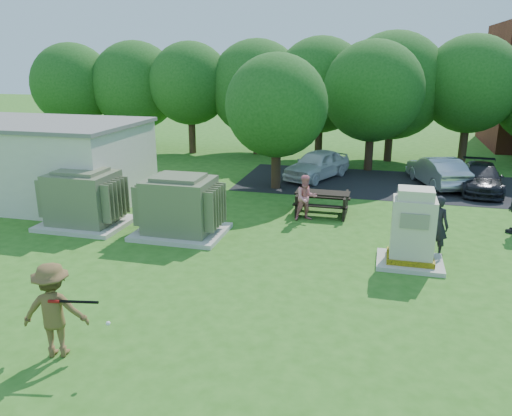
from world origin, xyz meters
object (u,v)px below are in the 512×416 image
(person_by_generator, at_px, (438,225))
(car_white, at_px, (317,164))
(generator_cabinet, at_px, (412,232))
(car_silver_a, at_px, (437,171))
(transformer_right, at_px, (180,207))
(batter, at_px, (54,310))
(person_at_picnic, at_px, (306,198))
(transformer_left, at_px, (84,200))
(picnic_table, at_px, (322,200))
(car_dark, at_px, (481,178))

(person_by_generator, bearing_deg, car_white, -29.54)
(generator_cabinet, xyz_separation_m, car_silver_a, (1.54, 10.11, -0.31))
(transformer_right, xyz_separation_m, person_by_generator, (8.32, 0.27, -0.03))
(batter, height_order, car_silver_a, batter)
(generator_cabinet, bearing_deg, person_at_picnic, 137.15)
(generator_cabinet, height_order, person_by_generator, generator_cabinet)
(transformer_left, xyz_separation_m, transformer_right, (3.70, 0.00, 0.00))
(transformer_right, relative_size, picnic_table, 1.46)
(generator_cabinet, distance_m, car_dark, 10.10)
(person_by_generator, bearing_deg, transformer_right, 33.89)
(transformer_right, distance_m, generator_cabinet, 7.58)
(person_by_generator, bearing_deg, transformer_left, 33.33)
(car_silver_a, distance_m, car_dark, 1.93)
(car_silver_a, bearing_deg, batter, 43.36)
(generator_cabinet, xyz_separation_m, picnic_table, (-3.14, 4.25, -0.46))
(transformer_right, height_order, batter, transformer_right)
(transformer_left, distance_m, car_silver_a, 15.85)
(transformer_left, distance_m, transformer_right, 3.70)
(transformer_right, distance_m, person_by_generator, 8.33)
(transformer_right, xyz_separation_m, car_silver_a, (9.08, 9.37, -0.27))
(person_at_picnic, bearing_deg, person_by_generator, -54.43)
(transformer_right, relative_size, car_dark, 0.71)
(picnic_table, relative_size, car_dark, 0.49)
(transformer_right, height_order, car_dark, transformer_right)
(car_white, relative_size, car_dark, 0.99)
(transformer_left, height_order, car_dark, transformer_left)
(transformer_left, distance_m, car_dark, 17.05)
(transformer_right, bearing_deg, car_white, 70.18)
(person_by_generator, bearing_deg, picnic_table, -7.60)
(transformer_right, xyz_separation_m, car_dark, (10.92, 8.77, -0.36))
(transformer_left, relative_size, person_at_picnic, 1.75)
(car_silver_a, bearing_deg, transformer_left, 16.99)
(generator_cabinet, relative_size, car_silver_a, 0.55)
(picnic_table, distance_m, person_at_picnic, 1.06)
(person_at_picnic, height_order, car_white, person_at_picnic)
(transformer_left, relative_size, generator_cabinet, 1.30)
(person_by_generator, height_order, car_dark, person_by_generator)
(person_at_picnic, bearing_deg, picnic_table, 33.94)
(car_dark, bearing_deg, generator_cabinet, -105.05)
(transformer_left, xyz_separation_m, person_at_picnic, (7.61, 2.63, -0.11))
(transformer_left, bearing_deg, person_at_picnic, 19.11)
(car_dark, bearing_deg, batter, -118.58)
(transformer_left, relative_size, car_silver_a, 0.71)
(batter, relative_size, person_by_generator, 1.06)
(car_silver_a, xyz_separation_m, car_dark, (1.83, -0.60, -0.08))
(transformer_left, height_order, batter, transformer_left)
(generator_cabinet, distance_m, batter, 9.75)
(generator_cabinet, relative_size, batter, 1.15)
(transformer_right, height_order, car_silver_a, transformer_right)
(person_by_generator, relative_size, car_dark, 0.45)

